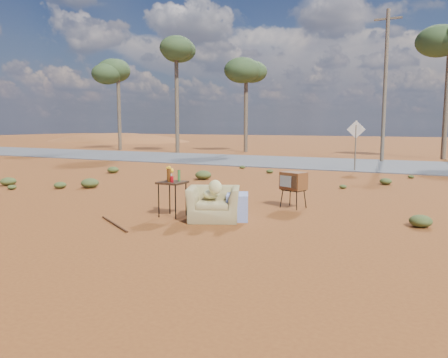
% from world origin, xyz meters
% --- Properties ---
extents(ground, '(140.00, 140.00, 0.00)m').
position_xyz_m(ground, '(0.00, 0.00, 0.00)').
color(ground, brown).
rests_on(ground, ground).
extents(highway, '(140.00, 7.00, 0.04)m').
position_xyz_m(highway, '(0.00, 15.00, 0.02)').
color(highway, '#565659').
rests_on(highway, ground).
extents(dirt_mound, '(26.00, 18.00, 2.00)m').
position_xyz_m(dirt_mound, '(-30.00, 34.00, 0.00)').
color(dirt_mound, '#9D5326').
rests_on(dirt_mound, ground).
extents(armchair, '(1.40, 1.23, 0.94)m').
position_xyz_m(armchair, '(0.61, 0.62, 0.44)').
color(armchair, '#968452').
rests_on(armchair, ground).
extents(tv_unit, '(0.65, 0.59, 0.88)m').
position_xyz_m(tv_unit, '(1.64, 2.61, 0.65)').
color(tv_unit, black).
rests_on(tv_unit, ground).
extents(side_table, '(0.54, 0.54, 1.08)m').
position_xyz_m(side_table, '(-0.48, 0.51, 0.80)').
color(side_table, '#331F12').
rests_on(side_table, ground).
extents(rusty_bar, '(1.35, 0.88, 0.04)m').
position_xyz_m(rusty_bar, '(-1.06, -0.73, 0.02)').
color(rusty_bar, '#4D2814').
rests_on(rusty_bar, ground).
extents(road_sign, '(0.78, 0.06, 2.19)m').
position_xyz_m(road_sign, '(1.50, 12.00, 1.50)').
color(road_sign, brown).
rests_on(road_sign, ground).
extents(eucalyptus_far_left, '(3.20, 3.20, 7.10)m').
position_xyz_m(eucalyptus_far_left, '(-18.00, 20.00, 5.94)').
color(eucalyptus_far_left, brown).
rests_on(eucalyptus_far_left, ground).
extents(eucalyptus_left, '(3.20, 3.20, 8.10)m').
position_xyz_m(eucalyptus_left, '(-12.00, 19.00, 6.92)').
color(eucalyptus_left, brown).
rests_on(eucalyptus_left, ground).
extents(eucalyptus_near_left, '(3.20, 3.20, 6.60)m').
position_xyz_m(eucalyptus_near_left, '(-8.00, 22.00, 5.45)').
color(eucalyptus_near_left, brown).
rests_on(eucalyptus_near_left, ground).
extents(utility_pole_center, '(1.40, 0.20, 8.00)m').
position_xyz_m(utility_pole_center, '(2.00, 17.50, 4.15)').
color(utility_pole_center, brown).
rests_on(utility_pole_center, ground).
extents(scrub_patch, '(17.49, 8.07, 0.33)m').
position_xyz_m(scrub_patch, '(-0.82, 4.41, 0.14)').
color(scrub_patch, '#465525').
rests_on(scrub_patch, ground).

